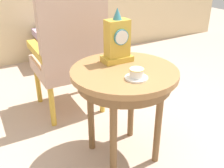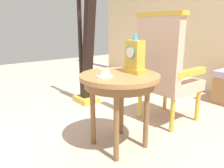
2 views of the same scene
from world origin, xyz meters
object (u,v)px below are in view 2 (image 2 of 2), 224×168
object	(u,v)px
teacup_left	(105,73)
armchair	(165,68)
side_table	(119,84)
harp	(86,52)
mantel_clock	(135,56)

from	to	relation	value
teacup_left	armchair	world-z (taller)	armchair
side_table	teacup_left	size ratio (longest dim) A/B	5.04
harp	mantel_clock	bearing A→B (deg)	-11.25
harp	teacup_left	bearing A→B (deg)	-24.62
side_table	armchair	world-z (taller)	armchair
teacup_left	mantel_clock	size ratio (longest dim) A/B	0.38
armchair	harp	bearing A→B (deg)	-162.60
side_table	teacup_left	world-z (taller)	teacup_left
teacup_left	armchair	size ratio (longest dim) A/B	0.11
armchair	harp	xyz separation A→B (m)	(-1.02, -0.32, 0.10)
side_table	armchair	xyz separation A→B (m)	(-0.10, 0.68, 0.04)
teacup_left	harp	xyz separation A→B (m)	(-1.11, 0.51, 0.03)
armchair	mantel_clock	bearing A→B (deg)	-77.23
armchair	harp	world-z (taller)	harp
mantel_clock	harp	size ratio (longest dim) A/B	0.20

